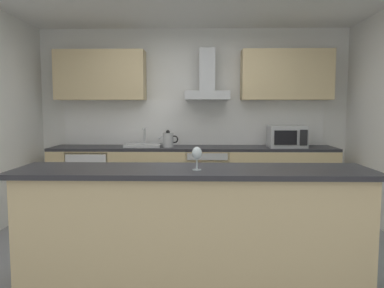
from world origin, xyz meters
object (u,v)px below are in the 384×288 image
(refrigerator, at_px, (92,180))
(wine_glass, at_px, (197,154))
(microwave, at_px, (287,137))
(sink, at_px, (144,145))
(oven, at_px, (207,178))
(kettle, at_px, (168,140))
(range_hood, at_px, (207,84))

(refrigerator, height_order, wine_glass, wine_glass)
(refrigerator, height_order, microwave, microwave)
(sink, bearing_deg, oven, -0.70)
(microwave, height_order, sink, microwave)
(refrigerator, relative_size, kettle, 2.94)
(refrigerator, bearing_deg, sink, 1.07)
(kettle, height_order, wine_glass, wine_glass)
(wine_glass, bearing_deg, refrigerator, 122.22)
(refrigerator, relative_size, microwave, 1.70)
(refrigerator, xyz_separation_m, range_hood, (1.63, 0.13, 1.36))
(kettle, bearing_deg, microwave, 0.20)
(microwave, bearing_deg, oven, 178.55)
(range_hood, relative_size, wine_glass, 4.05)
(wine_glass, bearing_deg, kettle, 100.11)
(microwave, relative_size, kettle, 1.73)
(sink, bearing_deg, microwave, -1.11)
(oven, xyz_separation_m, range_hood, (0.00, 0.13, 1.33))
(refrigerator, distance_m, microwave, 2.81)
(oven, distance_m, kettle, 0.77)
(microwave, distance_m, wine_glass, 2.67)
(microwave, bearing_deg, range_hood, 171.89)
(range_hood, xyz_separation_m, wine_glass, (-0.12, -2.52, -0.69))
(oven, xyz_separation_m, kettle, (-0.54, -0.03, 0.55))
(sink, bearing_deg, refrigerator, -178.93)
(sink, distance_m, wine_glass, 2.53)
(kettle, xyz_separation_m, range_hood, (0.54, 0.16, 0.78))
(kettle, xyz_separation_m, wine_glass, (0.42, -2.36, 0.09))
(microwave, relative_size, sink, 1.00)
(kettle, relative_size, range_hood, 0.40)
(microwave, height_order, kettle, microwave)
(wine_glass, bearing_deg, microwave, 62.57)
(sink, xyz_separation_m, wine_glass, (0.77, -2.41, 0.16))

